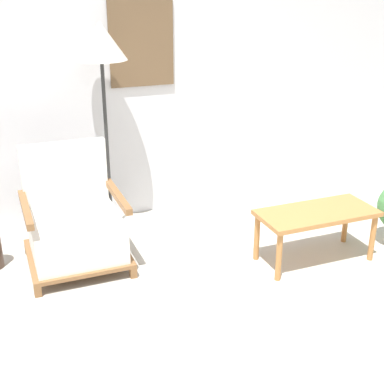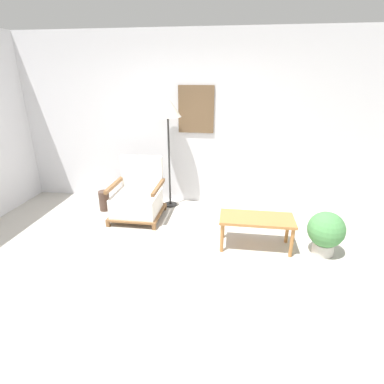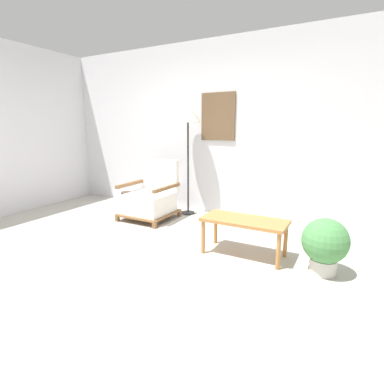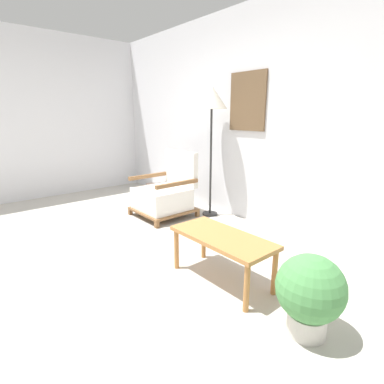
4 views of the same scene
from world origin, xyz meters
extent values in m
plane|color=#B7B2A8|center=(0.00, 0.00, 0.00)|extent=(14.00, 14.00, 0.00)
cube|color=silver|center=(0.00, 2.27, 1.35)|extent=(8.00, 0.06, 2.70)
cube|color=brown|center=(0.03, 2.23, 1.55)|extent=(0.56, 0.02, 0.72)
cube|color=brown|center=(-1.10, 1.11, 0.04)|extent=(0.05, 0.05, 0.08)
cube|color=brown|center=(-0.42, 1.11, 0.04)|extent=(0.05, 0.05, 0.08)
cube|color=brown|center=(-1.10, 1.79, 0.04)|extent=(0.05, 0.05, 0.08)
cube|color=brown|center=(-0.42, 1.79, 0.04)|extent=(0.05, 0.05, 0.08)
cube|color=brown|center=(-0.76, 1.45, 0.10)|extent=(0.74, 0.73, 0.03)
cube|color=white|center=(-0.76, 1.43, 0.26)|extent=(0.66, 0.63, 0.29)
cube|color=white|center=(-0.76, 1.77, 0.65)|extent=(0.66, 0.08, 0.49)
cube|color=brown|center=(-1.10, 1.45, 0.52)|extent=(0.05, 0.67, 0.05)
cube|color=brown|center=(-0.42, 1.45, 0.52)|extent=(0.05, 0.67, 0.05)
cylinder|color=#2D2D2D|center=(-0.37, 1.99, 0.01)|extent=(0.21, 0.21, 0.03)
cylinder|color=#2D2D2D|center=(-0.37, 1.99, 0.74)|extent=(0.03, 0.03, 1.44)
cone|color=beige|center=(-0.37, 1.99, 1.61)|extent=(0.41, 0.41, 0.30)
cube|color=#B2753D|center=(0.97, 0.85, 0.40)|extent=(0.91, 0.42, 0.04)
cylinder|color=#B2753D|center=(0.56, 0.68, 0.19)|extent=(0.04, 0.04, 0.38)
cylinder|color=#B2753D|center=(1.39, 0.68, 0.19)|extent=(0.04, 0.04, 0.38)
cylinder|color=#B2753D|center=(0.56, 1.02, 0.19)|extent=(0.04, 0.04, 0.38)
cylinder|color=#B2753D|center=(1.39, 1.02, 0.19)|extent=(0.04, 0.04, 0.38)
cylinder|color=#473328|center=(-1.38, 1.65, 0.16)|extent=(0.17, 0.17, 0.32)
cylinder|color=beige|center=(1.79, 0.81, 0.07)|extent=(0.25, 0.25, 0.15)
sphere|color=#4C8E4C|center=(1.79, 0.81, 0.33)|extent=(0.43, 0.43, 0.43)
camera|label=1|loc=(-1.28, -2.25, 2.06)|focal=50.00mm
camera|label=2|loc=(0.64, -2.54, 2.06)|focal=28.00mm
camera|label=3|loc=(1.96, -2.15, 1.39)|focal=28.00mm
camera|label=4|loc=(2.59, -0.84, 1.39)|focal=28.00mm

